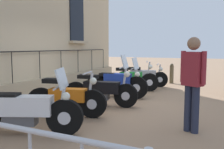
{
  "coord_description": "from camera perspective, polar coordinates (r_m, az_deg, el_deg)",
  "views": [
    {
      "loc": [
        3.2,
        -6.64,
        1.59
      ],
      "look_at": [
        0.25,
        0.0,
        0.8
      ],
      "focal_mm": 40.92,
      "sensor_mm": 36.0,
      "label": 1
    }
  ],
  "objects": [
    {
      "name": "ground_plane",
      "position": [
        7.54,
        -1.74,
        -5.97
      ],
      "size": [
        60.0,
        60.0,
        0.0
      ],
      "primitive_type": "plane",
      "color": "#9E7A5B"
    },
    {
      "name": "pedestrian_standing",
      "position": [
        4.92,
        17.57,
        -0.89
      ],
      "size": [
        0.48,
        0.36,
        1.77
      ],
      "color": "#23283D",
      "rests_on": "ground_plane"
    },
    {
      "name": "motorcycle_green",
      "position": [
        9.25,
        4.08,
        -1.16
      ],
      "size": [
        2.02,
        0.85,
        1.08
      ],
      "color": "black",
      "rests_on": "ground_plane"
    },
    {
      "name": "bollard",
      "position": [
        11.42,
        13.17,
        0.25
      ],
      "size": [
        0.17,
        0.17,
        0.87
      ],
      "color": "brown",
      "rests_on": "ground_plane"
    },
    {
      "name": "motorcycle_silver",
      "position": [
        10.35,
        6.72,
        -0.44
      ],
      "size": [
        2.05,
        0.68,
        0.92
      ],
      "color": "black",
      "rests_on": "ground_plane"
    },
    {
      "name": "motorcycle_blue",
      "position": [
        7.98,
        1.1,
        -1.97
      ],
      "size": [
        2.0,
        0.68,
        1.26
      ],
      "color": "black",
      "rests_on": "ground_plane"
    },
    {
      "name": "motorcycle_black",
      "position": [
        6.87,
        -2.51,
        -3.56
      ],
      "size": [
        2.05,
        0.66,
        1.39
      ],
      "color": "black",
      "rests_on": "ground_plane"
    },
    {
      "name": "motorcycle_white",
      "position": [
        4.91,
        -19.04,
        -7.74
      ],
      "size": [
        2.08,
        1.06,
        1.22
      ],
      "color": "black",
      "rests_on": "ground_plane"
    },
    {
      "name": "motorcycle_orange",
      "position": [
        5.94,
        -10.15,
        -5.32
      ],
      "size": [
        1.88,
        0.7,
        1.04
      ],
      "color": "black",
      "rests_on": "ground_plane"
    }
  ]
}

